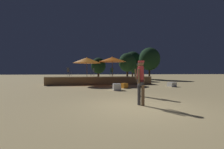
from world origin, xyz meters
TOP-DOWN VIEW (x-y plane):
  - ground_plane at (0.00, 0.00)m, footprint 120.00×120.00m
  - wooden_deck at (-1.04, 10.49)m, footprint 10.73×2.24m
  - patio_umbrella_0 at (0.25, 9.70)m, footprint 2.78×2.78m
  - patio_umbrella_1 at (-2.33, 9.47)m, footprint 2.75×2.75m
  - cube_seat_0 at (5.30, 7.03)m, footprint 0.74×0.74m
  - cube_seat_1 at (0.83, 6.39)m, footprint 0.58×0.58m
  - cube_seat_2 at (-0.02, 5.13)m, footprint 0.55×0.55m
  - person_0 at (0.80, 2.41)m, footprint 0.54×0.31m
  - person_1 at (0.20, 0.24)m, footprint 0.44×0.40m
  - bistro_chair_0 at (-1.72, 11.17)m, footprint 0.44×0.44m
  - bistro_chair_1 at (-4.22, 10.28)m, footprint 0.48×0.48m
  - bistro_chair_2 at (0.33, 10.94)m, footprint 0.47×0.48m
  - frisbee_disc at (1.40, 4.21)m, footprint 0.23×0.23m
  - background_tree_0 at (-0.95, 16.15)m, footprint 2.11×2.11m
  - background_tree_1 at (3.40, 16.40)m, footprint 2.56×2.56m
  - background_tree_2 at (5.63, 21.72)m, footprint 3.41×3.41m
  - background_tree_3 at (7.48, 17.99)m, footprint 3.40×3.40m
  - background_tree_4 at (6.07, 21.42)m, footprint 2.66×2.66m

SIDE VIEW (x-z plane):
  - ground_plane at x=0.00m, z-range 0.00..0.00m
  - frisbee_disc at x=1.40m, z-range 0.00..0.03m
  - cube_seat_0 at x=5.30m, z-range 0.00..0.39m
  - cube_seat_1 at x=0.83m, z-range 0.00..0.41m
  - cube_seat_2 at x=-0.02m, z-range 0.00..0.48m
  - wooden_deck at x=-1.04m, z-range -0.04..0.81m
  - person_1 at x=0.20m, z-range 0.13..1.95m
  - person_0 at x=0.80m, z-range 0.14..1.98m
  - bistro_chair_0 at x=-1.72m, z-range 0.95..1.85m
  - bistro_chair_1 at x=-4.22m, z-range 0.95..1.85m
  - bistro_chair_2 at x=0.33m, z-range 0.95..1.85m
  - background_tree_0 at x=-0.95m, z-range 0.51..3.86m
  - background_tree_4 at x=6.07m, z-range 0.50..4.44m
  - patio_umbrella_1 at x=-2.33m, z-range 1.06..3.89m
  - patio_umbrella_0 at x=0.25m, z-range 1.14..4.07m
  - background_tree_1 at x=3.40m, z-range 0.64..4.76m
  - background_tree_2 at x=5.63m, z-range 0.66..5.73m
  - background_tree_3 at x=7.48m, z-range 0.75..6.01m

